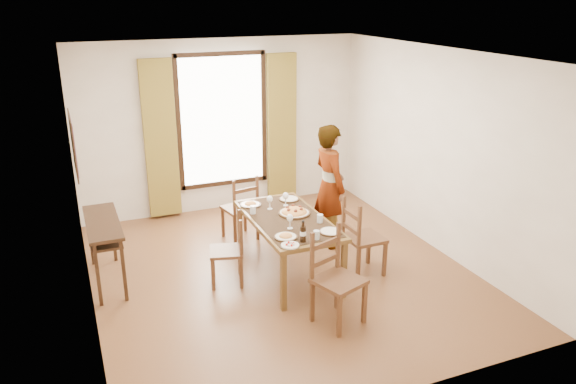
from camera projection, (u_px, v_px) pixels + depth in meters
name	position (u px, v px, depth m)	size (l,w,h in m)	color
ground	(281.00, 272.00, 7.09)	(5.00, 5.00, 0.00)	#4B2317
room_shell	(276.00, 152.00, 6.68)	(4.60, 5.10, 2.74)	silver
console_table	(103.00, 230.00, 6.66)	(0.38, 1.20, 0.80)	#312010
dining_table	(288.00, 223.00, 6.84)	(0.86, 1.68, 0.76)	brown
chair_west	(229.00, 252.00, 6.72)	(0.48, 0.48, 0.88)	brown
chair_north	(241.00, 210.00, 7.91)	(0.50, 0.50, 0.96)	brown
chair_south	(336.00, 281.00, 5.91)	(0.59, 0.59, 1.04)	brown
chair_east	(362.00, 239.00, 6.93)	(0.45, 0.45, 0.99)	brown
man	(330.00, 186.00, 7.63)	(0.44, 0.64, 1.71)	gray
plate_sw	(286.00, 235.00, 6.26)	(0.27, 0.27, 0.05)	silver
plate_se	(331.00, 230.00, 6.40)	(0.27, 0.27, 0.05)	silver
plate_nw	(250.00, 203.00, 7.21)	(0.27, 0.27, 0.05)	silver
plate_ne	(289.00, 198.00, 7.40)	(0.27, 0.27, 0.05)	silver
pasta_platter	(294.00, 210.00, 6.92)	(0.40, 0.40, 0.10)	#AF6216
caprese_plate	(290.00, 244.00, 6.06)	(0.20, 0.20, 0.04)	silver
wine_glass_a	(290.00, 221.00, 6.48)	(0.08, 0.08, 0.18)	white
wine_glass_b	(286.00, 199.00, 7.17)	(0.08, 0.08, 0.18)	white
wine_glass_c	(270.00, 202.00, 7.06)	(0.08, 0.08, 0.18)	white
tumbler_a	(320.00, 218.00, 6.67)	(0.07, 0.07, 0.10)	silver
tumbler_b	(253.00, 210.00, 6.94)	(0.07, 0.07, 0.10)	silver
tumbler_c	(316.00, 235.00, 6.22)	(0.07, 0.07, 0.10)	silver
wine_bottle	(303.00, 231.00, 6.13)	(0.07, 0.07, 0.25)	black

